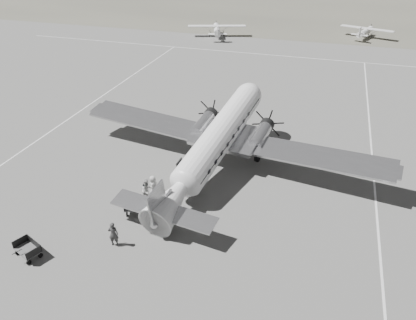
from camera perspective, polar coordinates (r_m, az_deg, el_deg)
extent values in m
plane|color=slate|center=(29.74, -0.56, -6.03)|extent=(260.00, 260.00, 0.00)
cube|color=silver|center=(29.17, 22.86, -9.68)|extent=(0.15, 80.00, 0.01)
cube|color=silver|center=(45.06, -18.89, 5.57)|extent=(0.15, 60.00, 0.01)
cube|color=silver|center=(65.65, 10.46, 14.20)|extent=(90.00, 0.15, 0.01)
cube|color=#656355|center=(119.36, 14.46, 20.88)|extent=(260.00, 90.00, 0.01)
imported|color=#323232|center=(26.36, -13.17, -10.09)|extent=(0.72, 0.57, 1.74)
imported|color=#B8B8B5|center=(29.62, -8.55, -4.28)|extent=(1.12, 1.19, 1.95)
imported|color=#ADADAB|center=(30.21, -7.72, -3.69)|extent=(0.69, 0.93, 1.74)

